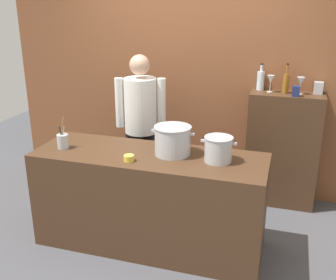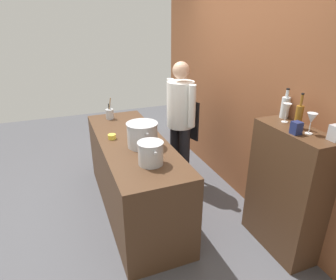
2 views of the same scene
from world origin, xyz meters
TOP-DOWN VIEW (x-y plane):
  - ground_plane at (0.00, 0.00)m, footprint 8.00×8.00m
  - brick_back_panel at (0.00, 1.40)m, footprint 4.40×0.10m
  - prep_counter at (0.00, 0.00)m, footprint 2.06×0.70m
  - bar_cabinet at (1.11, 1.19)m, footprint 0.76×0.32m
  - chef at (-0.36, 0.74)m, footprint 0.52×0.39m
  - stockpot_large at (0.20, 0.07)m, footprint 0.39×0.33m
  - stockpot_small at (0.61, 0.02)m, footprint 0.30×0.24m
  - utensil_crock at (-0.80, -0.08)m, footprint 0.10×0.10m
  - butter_jar at (-0.11, -0.20)m, footprint 0.09×0.09m
  - wine_bottle_amber at (1.08, 1.21)m, footprint 0.06×0.06m
  - wine_bottle_clear at (0.82, 1.30)m, footprint 0.08×0.08m
  - wine_glass_wide at (0.93, 1.22)m, footprint 0.08×0.08m
  - wine_glass_tall at (1.23, 1.20)m, footprint 0.08×0.08m
  - spice_tin_navy at (1.19, 1.09)m, footprint 0.07×0.07m
  - spice_tin_silver at (1.41, 1.28)m, footprint 0.09×0.09m

SIDE VIEW (x-z plane):
  - ground_plane at x=0.00m, z-range 0.00..0.00m
  - prep_counter at x=0.00m, z-range 0.00..0.90m
  - bar_cabinet at x=1.11m, z-range 0.00..1.26m
  - butter_jar at x=-0.11m, z-range 0.90..0.95m
  - chef at x=-0.36m, z-range 0.13..1.79m
  - utensil_crock at x=-0.80m, z-range 0.83..1.11m
  - stockpot_small at x=0.61m, z-range 0.90..1.12m
  - stockpot_large at x=0.20m, z-range 0.90..1.15m
  - spice_tin_navy at x=1.19m, z-range 1.26..1.36m
  - spice_tin_silver at x=1.41m, z-range 1.26..1.38m
  - wine_bottle_clear at x=0.82m, z-range 1.22..1.50m
  - wine_bottle_amber at x=1.08m, z-range 1.21..1.52m
  - wine_glass_wide at x=0.93m, z-range 1.29..1.47m
  - wine_glass_tall at x=1.23m, z-range 1.30..1.48m
  - brick_back_panel at x=0.00m, z-range 0.00..3.00m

